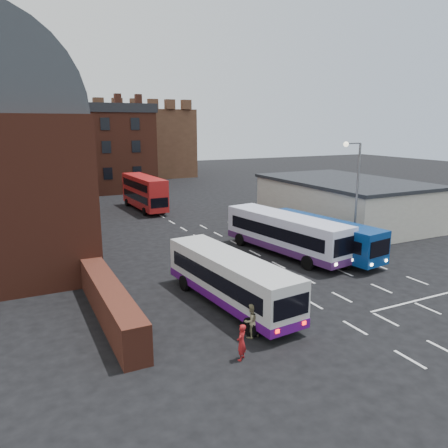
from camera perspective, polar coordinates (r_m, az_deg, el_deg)
name	(u,v)px	position (r m, az deg, el deg)	size (l,w,h in m)	color
ground	(304,298)	(24.98, 10.41, -9.55)	(180.00, 180.00, 0.00)	black
forecourt_wall	(110,303)	(22.40, -14.63, -9.97)	(1.20, 10.00, 1.80)	#602B1E
cream_building	(343,201)	(44.11, 15.34, 2.92)	(10.40, 16.40, 4.25)	beige
brick_terrace	(70,153)	(64.97, -19.46, 8.69)	(22.00, 10.00, 11.00)	brown
castle_keep	(121,143)	(86.77, -13.24, 10.28)	(22.00, 22.00, 12.00)	brown
bus_white_outbound	(230,277)	(23.22, 0.78, -6.88)	(3.22, 10.04, 2.69)	silver
bus_white_inbound	(286,232)	(32.37, 8.06, -0.98)	(4.19, 11.15, 2.97)	white
bus_blue	(321,235)	(32.61, 12.58, -1.35)	(3.77, 10.14, 2.70)	navy
bus_red_double	(144,192)	(49.76, -10.38, 4.09)	(2.70, 9.55, 3.79)	red
street_lamp	(355,187)	(33.01, 16.70, 4.60)	(1.69, 0.38, 8.28)	slate
pedestrian_red	(241,342)	(18.44, 2.29, -15.17)	(0.56, 0.37, 1.55)	#A5191B
pedestrian_beige	(251,321)	(20.16, 3.58, -12.51)	(0.78, 0.61, 1.61)	tan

